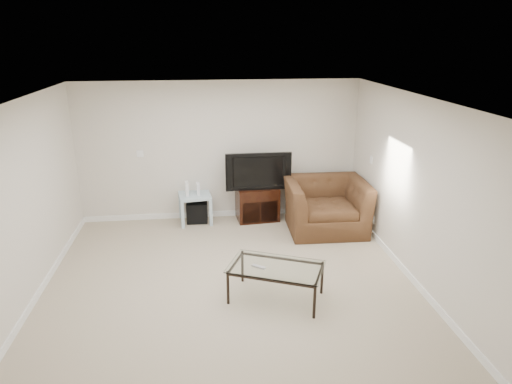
{
  "coord_description": "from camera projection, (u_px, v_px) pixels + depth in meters",
  "views": [
    {
      "loc": [
        -0.3,
        -5.49,
        3.22
      ],
      "look_at": [
        0.5,
        1.2,
        0.9
      ],
      "focal_mm": 32.0,
      "sensor_mm": 36.0,
      "label": 1
    }
  ],
  "objects": [
    {
      "name": "wall_back",
      "position": [
        220.0,
        151.0,
        8.17
      ],
      "size": [
        5.0,
        0.02,
        2.5
      ],
      "primitive_type": "cube",
      "color": "silver",
      "rests_on": "ground"
    },
    {
      "name": "subwoofer",
      "position": [
        197.0,
        211.0,
        8.29
      ],
      "size": [
        0.38,
        0.38,
        0.37
      ],
      "primitive_type": "cube",
      "rotation": [
        0.0,
        0.0,
        -0.04
      ],
      "color": "black",
      "rests_on": "floor"
    },
    {
      "name": "remote",
      "position": [
        259.0,
        267.0,
        5.72
      ],
      "size": [
        0.18,
        0.15,
        0.02
      ],
      "primitive_type": "cube",
      "rotation": [
        0.0,
        0.0,
        -0.64
      ],
      "color": "#B2B2B7",
      "rests_on": "coffee_table"
    },
    {
      "name": "tv_stand",
      "position": [
        257.0,
        203.0,
        8.35
      ],
      "size": [
        0.78,
        0.58,
        0.62
      ],
      "primitive_type": null,
      "rotation": [
        0.0,
        0.0,
        0.09
      ],
      "color": "black",
      "rests_on": "floor"
    },
    {
      "name": "plate_right_switch",
      "position": [
        371.0,
        160.0,
        7.61
      ],
      "size": [
        0.02,
        0.09,
        0.13
      ],
      "primitive_type": "cube",
      "color": "white",
      "rests_on": "wall_right"
    },
    {
      "name": "wall_left",
      "position": [
        23.0,
        206.0,
        5.55
      ],
      "size": [
        0.02,
        5.0,
        2.5
      ],
      "primitive_type": "cube",
      "color": "silver",
      "rests_on": "ground"
    },
    {
      "name": "ceiling",
      "position": [
        226.0,
        99.0,
        5.42
      ],
      "size": [
        5.0,
        5.0,
        0.0
      ],
      "primitive_type": "plane",
      "color": "white",
      "rests_on": "ground"
    },
    {
      "name": "dvd_player",
      "position": [
        258.0,
        193.0,
        8.24
      ],
      "size": [
        0.46,
        0.34,
        0.06
      ],
      "primitive_type": "cube",
      "rotation": [
        0.0,
        0.0,
        0.09
      ],
      "color": "black",
      "rests_on": "tv_stand"
    },
    {
      "name": "wall_right",
      "position": [
        415.0,
        191.0,
        6.11
      ],
      "size": [
        0.02,
        5.0,
        2.5
      ],
      "primitive_type": "cube",
      "color": "silver",
      "rests_on": "ground"
    },
    {
      "name": "side_table",
      "position": [
        195.0,
        208.0,
        8.24
      ],
      "size": [
        0.61,
        0.61,
        0.53
      ],
      "primitive_type": null,
      "rotation": [
        0.0,
        0.0,
        0.11
      ],
      "color": "#A7B6C9",
      "rests_on": "floor"
    },
    {
      "name": "recliner",
      "position": [
        326.0,
        197.0,
        7.81
      ],
      "size": [
        1.38,
        0.92,
        1.19
      ],
      "primitive_type": "imported",
      "rotation": [
        0.0,
        0.0,
        -0.03
      ],
      "color": "brown",
      "rests_on": "floor"
    },
    {
      "name": "floor",
      "position": [
        230.0,
        284.0,
        6.23
      ],
      "size": [
        5.0,
        5.0,
        0.0
      ],
      "primitive_type": "plane",
      "color": "tan",
      "rests_on": "ground"
    },
    {
      "name": "coffee_table",
      "position": [
        276.0,
        283.0,
        5.82
      ],
      "size": [
        1.34,
        1.07,
        0.46
      ],
      "primitive_type": null,
      "rotation": [
        0.0,
        0.0,
        -0.41
      ],
      "color": "black",
      "rests_on": "floor"
    },
    {
      "name": "game_console",
      "position": [
        187.0,
        189.0,
        8.06
      ],
      "size": [
        0.07,
        0.18,
        0.24
      ],
      "primitive_type": "cube",
      "rotation": [
        0.0,
        0.0,
        0.09
      ],
      "color": "white",
      "rests_on": "side_table"
    },
    {
      "name": "game_case",
      "position": [
        198.0,
        189.0,
        8.11
      ],
      "size": [
        0.06,
        0.16,
        0.21
      ],
      "primitive_type": "cube",
      "rotation": [
        0.0,
        0.0,
        0.04
      ],
      "color": "silver",
      "rests_on": "side_table"
    },
    {
      "name": "plate_right_outlet",
      "position": [
        373.0,
        219.0,
        7.64
      ],
      "size": [
        0.02,
        0.08,
        0.12
      ],
      "primitive_type": "cube",
      "color": "white",
      "rests_on": "wall_right"
    },
    {
      "name": "plate_back",
      "position": [
        140.0,
        154.0,
        8.01
      ],
      "size": [
        0.12,
        0.02,
        0.12
      ],
      "primitive_type": "cube",
      "color": "white",
      "rests_on": "wall_back"
    },
    {
      "name": "television",
      "position": [
        258.0,
        170.0,
        8.11
      ],
      "size": [
        1.09,
        0.23,
        0.67
      ],
      "primitive_type": "imported",
      "rotation": [
        0.0,
        0.0,
        0.01
      ],
      "color": "black",
      "rests_on": "tv_stand"
    }
  ]
}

